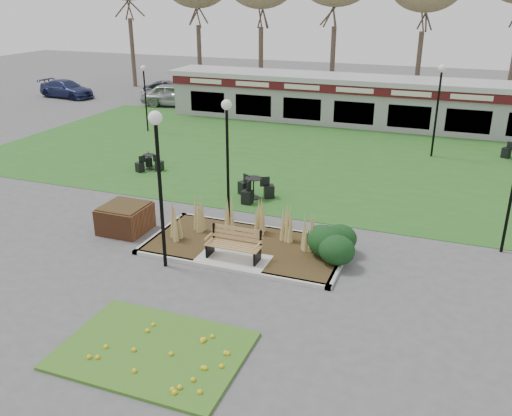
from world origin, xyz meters
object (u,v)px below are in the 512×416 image
(brick_planter, at_px, (125,218))
(car_silver, at_px, (175,95))
(car_blue, at_px, (67,89))
(bistro_set_b, at_px, (149,164))
(lamp_post_near_left, at_px, (227,134))
(food_pavilion, at_px, (359,100))
(bistro_set_c, at_px, (253,192))
(lamp_post_mid_left, at_px, (158,156))
(lamp_post_far_left, at_px, (144,84))
(lamp_post_mid_right, at_px, (439,91))
(car_black, at_px, (169,90))
(park_bench, at_px, (234,243))

(brick_planter, distance_m, car_silver, 21.94)
(car_silver, bearing_deg, car_blue, 81.93)
(bistro_set_b, distance_m, car_silver, 15.03)
(lamp_post_near_left, relative_size, bistro_set_b, 3.29)
(food_pavilion, height_order, bistro_set_c, food_pavilion)
(lamp_post_mid_left, bearing_deg, bistro_set_b, 123.84)
(bistro_set_b, xyz_separation_m, car_silver, (-6.14, 13.70, 0.55))
(brick_planter, bearing_deg, lamp_post_far_left, 118.29)
(bistro_set_b, relative_size, car_blue, 0.29)
(lamp_post_near_left, xyz_separation_m, car_blue, (-21.41, 17.80, -2.51))
(lamp_post_far_left, bearing_deg, lamp_post_mid_right, 1.66)
(bistro_set_c, height_order, car_black, car_black)
(food_pavilion, relative_size, bistro_set_c, 15.27)
(lamp_post_near_left, height_order, car_blue, lamp_post_near_left)
(food_pavilion, distance_m, car_blue, 22.92)
(food_pavilion, bearing_deg, lamp_post_mid_right, -50.08)
(food_pavilion, xyz_separation_m, lamp_post_mid_right, (4.85, -5.79, 1.81))
(lamp_post_mid_right, xyz_separation_m, lamp_post_far_left, (-16.08, -0.47, -0.51))
(car_black, bearing_deg, lamp_post_mid_left, -174.21)
(lamp_post_mid_left, distance_m, lamp_post_mid_right, 16.39)
(lamp_post_mid_right, distance_m, car_blue, 28.68)
(lamp_post_mid_left, distance_m, car_silver, 24.82)
(lamp_post_near_left, relative_size, bistro_set_c, 2.70)
(lamp_post_near_left, bearing_deg, lamp_post_mid_right, 60.05)
(park_bench, distance_m, lamp_post_near_left, 4.19)
(lamp_post_near_left, relative_size, car_black, 1.13)
(brick_planter, bearing_deg, bistro_set_c, 55.96)
(park_bench, xyz_separation_m, food_pavilion, (0.00, 19.71, 0.89))
(bistro_set_b, bearing_deg, lamp_post_near_left, -35.31)
(food_pavilion, distance_m, bistro_set_c, 14.61)
(lamp_post_near_left, height_order, car_silver, lamp_post_near_left)
(lamp_post_far_left, relative_size, bistro_set_c, 2.37)
(brick_planter, bearing_deg, car_blue, 132.74)
(lamp_post_mid_left, relative_size, car_blue, 1.03)
(lamp_post_mid_right, distance_m, car_silver, 19.64)
(lamp_post_near_left, bearing_deg, lamp_post_mid_left, -95.06)
(bistro_set_c, bearing_deg, bistro_set_b, 162.73)
(car_black, distance_m, car_blue, 8.00)
(lamp_post_mid_left, bearing_deg, bistro_set_c, 85.90)
(lamp_post_mid_left, xyz_separation_m, car_blue, (-21.05, 21.80, -2.78))
(brick_planter, xyz_separation_m, lamp_post_mid_right, (9.25, 13.17, 2.81))
(lamp_post_far_left, height_order, car_blue, lamp_post_far_left)
(bistro_set_b, distance_m, car_blue, 20.78)
(park_bench, relative_size, brick_planter, 1.13)
(bistro_set_b, xyz_separation_m, car_blue, (-15.62, 13.70, 0.41))
(lamp_post_near_left, relative_size, lamp_post_far_left, 1.14)
(lamp_post_near_left, distance_m, lamp_post_far_left, 14.34)
(lamp_post_mid_left, xyz_separation_m, car_black, (-13.48, 24.39, -2.81))
(lamp_post_mid_right, distance_m, car_black, 22.40)
(food_pavilion, xyz_separation_m, lamp_post_mid_left, (-1.83, -20.76, 1.97))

